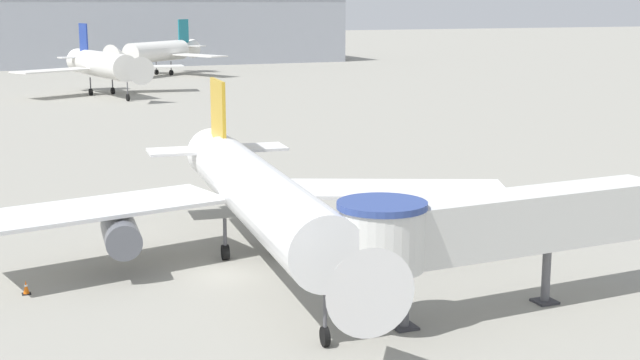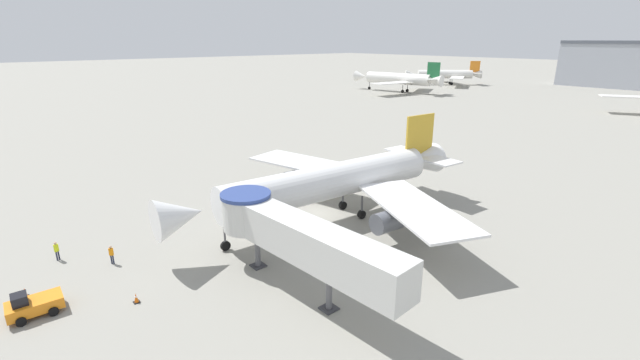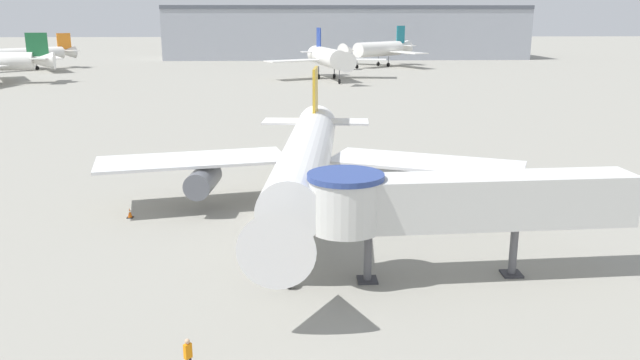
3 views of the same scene
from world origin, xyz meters
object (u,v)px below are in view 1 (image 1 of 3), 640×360
Objects in this scene: background_jet_blue_tail at (104,65)px; traffic_cone_port_wing at (26,288)px; jet_bridge at (484,225)px; background_jet_teal_tail at (158,51)px; main_airplane at (259,197)px.

traffic_cone_port_wing is at bearing -112.12° from background_jet_blue_tail.
jet_bridge is 111.66m from background_jet_blue_tail.
main_airplane is at bearing -53.12° from background_jet_teal_tail.
background_jet_teal_tail is (24.18, 136.90, 0.83)m from main_airplane.
main_airplane is 13.68m from jet_bridge.
background_jet_blue_tail reaches higher than background_jet_teal_tail.
background_jet_teal_tail is 0.86× the size of background_jet_blue_tail.
background_jet_blue_tail is at bearing 91.16° from main_airplane.
background_jet_teal_tail is 40.36m from background_jet_blue_tail.
background_jet_blue_tail reaches higher than main_airplane.
background_jet_blue_tail is at bearing -67.68° from background_jet_teal_tail.
jet_bridge is at bearing -51.55° from main_airplane.
background_jet_teal_tail is at bearing 74.88° from traffic_cone_port_wing.
jet_bridge is 23.70m from traffic_cone_port_wing.
traffic_cone_port_wing is 0.03× the size of background_jet_teal_tail.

